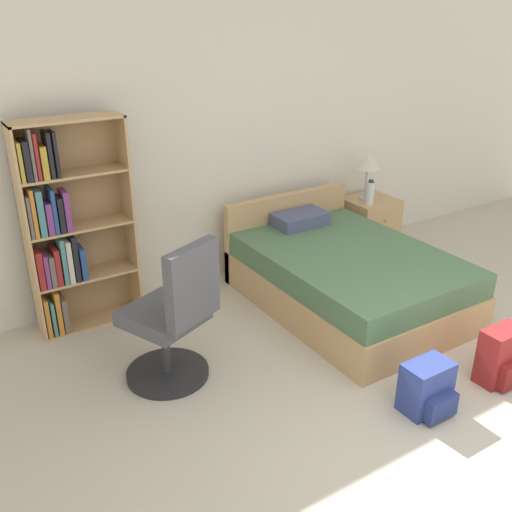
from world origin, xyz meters
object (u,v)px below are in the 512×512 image
(office_chair, at_px, (174,321))
(backpack_blue, at_px, (427,389))
(water_bottle, at_px, (370,193))
(backpack_red, at_px, (501,357))
(bookshelf, at_px, (65,230))
(nightstand, at_px, (368,224))
(table_lamp, at_px, (368,162))
(bed, at_px, (344,275))

(office_chair, bearing_deg, backpack_blue, -43.06)
(water_bottle, relative_size, backpack_red, 0.62)
(bookshelf, bearing_deg, backpack_red, -45.45)
(nightstand, relative_size, water_bottle, 2.20)
(bookshelf, bearing_deg, office_chair, -71.44)
(backpack_blue, bearing_deg, water_bottle, 56.83)
(table_lamp, xyz_separation_m, water_bottle, (-0.07, -0.14, -0.28))
(backpack_blue, bearing_deg, backpack_red, -4.38)
(office_chair, height_order, table_lamp, office_chair)
(bookshelf, xyz_separation_m, office_chair, (0.37, -1.11, -0.37))
(nightstand, xyz_separation_m, backpack_red, (-0.82, -2.26, -0.09))
(nightstand, relative_size, backpack_red, 1.37)
(backpack_red, bearing_deg, nightstand, 69.98)
(bookshelf, xyz_separation_m, backpack_red, (2.28, -2.32, -0.65))
(bed, bearing_deg, backpack_red, -82.71)
(table_lamp, bearing_deg, backpack_red, -108.47)
(bed, height_order, backpack_red, bed)
(office_chair, bearing_deg, bed, 8.57)
(backpack_blue, bearing_deg, office_chair, 136.94)
(office_chair, distance_m, backpack_blue, 1.72)
(backpack_red, bearing_deg, office_chair, 147.68)
(table_lamp, bearing_deg, water_bottle, -115.19)
(bookshelf, bearing_deg, table_lamp, -0.60)
(bed, relative_size, backpack_blue, 5.61)
(bed, distance_m, water_bottle, 1.19)
(nightstand, height_order, backpack_red, nightstand)
(bookshelf, bearing_deg, backpack_blue, -54.61)
(table_lamp, relative_size, backpack_red, 1.20)
(nightstand, bearing_deg, bookshelf, 179.00)
(bed, xyz_separation_m, water_bottle, (0.88, 0.68, 0.41))
(nightstand, distance_m, backpack_blue, 2.67)
(office_chair, relative_size, backpack_red, 2.61)
(office_chair, distance_m, nightstand, 2.94)
(bed, height_order, backpack_blue, bed)
(bed, distance_m, backpack_red, 1.48)
(table_lamp, height_order, water_bottle, table_lamp)
(bed, bearing_deg, backpack_blue, -108.88)
(bed, distance_m, nightstand, 1.29)
(bed, xyz_separation_m, table_lamp, (0.95, 0.82, 0.69))
(bookshelf, height_order, water_bottle, bookshelf)
(table_lamp, bearing_deg, bed, -139.25)
(water_bottle, distance_m, backpack_blue, 2.55)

